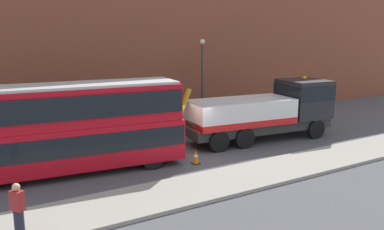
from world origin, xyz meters
name	(u,v)px	position (x,y,z in m)	size (l,w,h in m)	color
ground_plane	(187,155)	(0.00, 0.00, 0.00)	(120.00, 120.00, 0.00)	#4C4C51
near_kerb	(236,179)	(0.00, -4.20, 0.07)	(60.00, 2.80, 0.15)	gray
building_facade	(125,4)	(0.00, 8.09, 8.07)	(60.00, 1.50, 16.00)	brown
recovery_tow_truck	(266,110)	(5.67, 0.45, 1.76)	(10.24, 3.55, 3.67)	#2D2D2D
double_decker_bus	(60,126)	(-6.19, 0.50, 2.23)	(11.20, 3.67, 4.06)	#B70C19
pedestrian_onlooker	(18,210)	(-8.72, -4.87, 0.99)	(0.43, 0.48, 1.71)	#232333
traffic_cone_near_bus	(196,157)	(-0.29, -1.36, 0.34)	(0.36, 0.36, 0.72)	orange
street_lamp	(202,74)	(4.58, 5.90, 3.47)	(0.36, 0.36, 5.83)	#38383D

